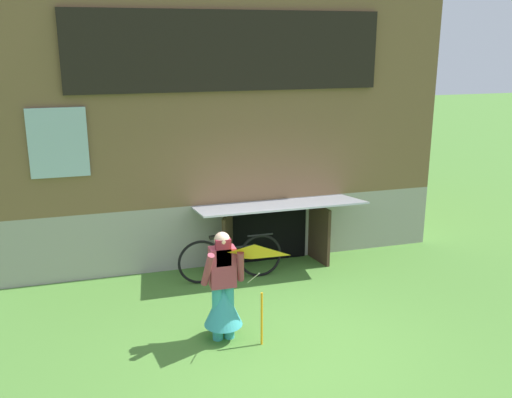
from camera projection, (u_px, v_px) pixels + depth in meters
The scene contains 5 objects.
ground_plane at pixel (286, 345), 7.61m from camera, with size 60.00×60.00×0.00m, color #4C7F33.
log_house at pixel (200, 104), 12.04m from camera, with size 7.94×6.27×5.21m.
person at pixel (223, 295), 7.61m from camera, with size 0.60×0.52×1.53m.
kite at pixel (255, 271), 7.08m from camera, with size 0.85×0.90×1.39m.
bicycle_black at pixel (231, 258), 9.57m from camera, with size 1.79×0.08×0.81m.
Camera 1 is at (-2.33, -6.40, 3.94)m, focal length 40.10 mm.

